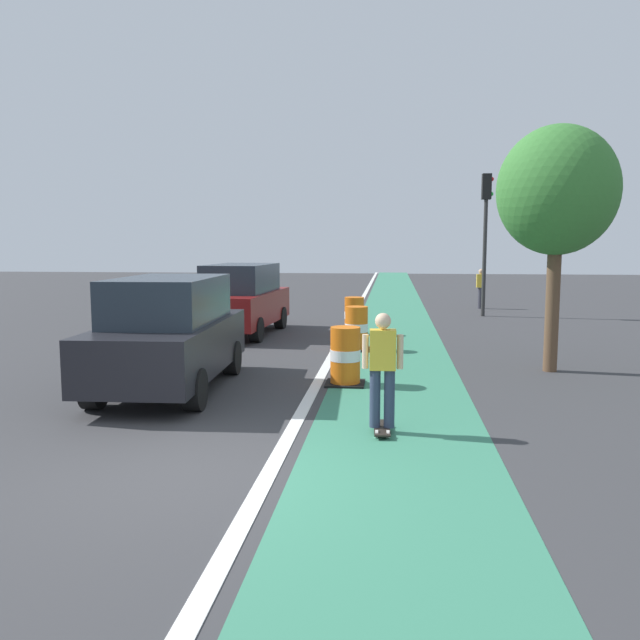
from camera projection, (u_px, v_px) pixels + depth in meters
ground_plane at (189, 475)px, 7.36m from camera, size 100.00×100.00×0.00m
bike_lane_strip at (395, 333)px, 18.94m from camera, size 2.50×80.00×0.01m
lane_divider_stripe at (344, 333)px, 19.11m from camera, size 0.20×80.00×0.01m
skateboarder_on_lane at (382, 369)px, 8.92m from camera, size 0.57×0.81×1.69m
parked_suv_nearest at (170, 333)px, 11.56m from camera, size 2.06×4.67×2.04m
parked_suv_second at (242, 299)px, 18.67m from camera, size 2.11×4.70×2.04m
traffic_barrel_front at (345, 357)px, 12.04m from camera, size 0.73×0.73×1.09m
traffic_barrel_mid at (356, 329)px, 15.94m from camera, size 0.73×0.73×1.09m
traffic_barrel_back at (354, 316)px, 18.69m from camera, size 0.73×0.73×1.09m
traffic_light_corner at (486, 219)px, 23.06m from camera, size 0.41×0.32×5.10m
pedestrian_crossing at (481, 287)px, 26.08m from camera, size 0.34×0.20×1.61m
street_tree_sidewalk at (557, 192)px, 12.94m from camera, size 2.40×2.40×5.00m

